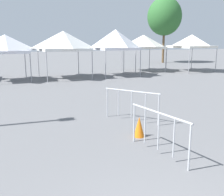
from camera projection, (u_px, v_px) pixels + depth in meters
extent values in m
cylinder|color=#9E9EA3|center=(31.00, 67.00, 17.72)|extent=(0.06, 0.06, 2.11)
cylinder|color=#9E9EA3|center=(25.00, 64.00, 20.17)|extent=(0.06, 0.06, 2.11)
pyramid|color=white|center=(5.00, 42.00, 18.05)|extent=(2.96, 2.96, 1.04)
cube|color=white|center=(6.00, 52.00, 18.18)|extent=(2.93, 2.93, 0.20)
cylinder|color=#9E9EA3|center=(47.00, 66.00, 17.72)|extent=(0.06, 0.06, 2.22)
cylinder|color=#9E9EA3|center=(92.00, 64.00, 19.04)|extent=(0.06, 0.06, 2.22)
cylinder|color=#9E9EA3|center=(38.00, 62.00, 20.58)|extent=(0.06, 0.06, 2.22)
cylinder|color=#9E9EA3|center=(78.00, 61.00, 21.90)|extent=(0.06, 0.06, 2.22)
pyramid|color=white|center=(63.00, 40.00, 19.45)|extent=(3.46, 3.46, 1.21)
cube|color=white|center=(64.00, 49.00, 19.60)|extent=(3.43, 3.43, 0.20)
cylinder|color=#9E9EA3|center=(106.00, 64.00, 19.37)|extent=(0.06, 0.06, 2.24)
cylinder|color=#9E9EA3|center=(140.00, 62.00, 20.50)|extent=(0.06, 0.06, 2.24)
cylinder|color=#9E9EA3|center=(92.00, 61.00, 21.95)|extent=(0.06, 0.06, 2.24)
cylinder|color=#9E9EA3|center=(124.00, 60.00, 23.08)|extent=(0.06, 0.06, 2.24)
pyramid|color=white|center=(116.00, 38.00, 20.85)|extent=(3.05, 3.05, 1.36)
cube|color=white|center=(116.00, 49.00, 21.01)|extent=(3.02, 3.02, 0.20)
cylinder|color=#9E9EA3|center=(136.00, 60.00, 22.57)|extent=(0.06, 0.06, 2.23)
cylinder|color=#9E9EA3|center=(166.00, 60.00, 23.61)|extent=(0.06, 0.06, 2.23)
cylinder|color=#9E9EA3|center=(122.00, 58.00, 25.27)|extent=(0.06, 0.06, 2.23)
cylinder|color=#9E9EA3|center=(149.00, 58.00, 26.32)|extent=(0.06, 0.06, 2.23)
pyramid|color=white|center=(144.00, 41.00, 24.10)|extent=(3.22, 3.22, 1.02)
cube|color=white|center=(143.00, 48.00, 24.23)|extent=(3.19, 3.19, 0.20)
cylinder|color=#9E9EA3|center=(189.00, 60.00, 22.34)|extent=(0.06, 0.06, 2.31)
cylinder|color=#9E9EA3|center=(216.00, 59.00, 23.66)|extent=(0.06, 0.06, 2.31)
cylinder|color=#9E9EA3|center=(166.00, 58.00, 25.05)|extent=(0.06, 0.06, 2.31)
cylinder|color=#9E9EA3|center=(192.00, 57.00, 26.37)|extent=(0.06, 0.06, 2.31)
pyramid|color=white|center=(192.00, 40.00, 24.01)|extent=(3.38, 3.38, 0.97)
cube|color=white|center=(191.00, 47.00, 24.13)|extent=(3.35, 3.35, 0.20)
cylinder|color=brown|center=(163.00, 47.00, 33.71)|extent=(0.28, 0.28, 3.99)
ellipsoid|color=#2D662D|center=(165.00, 16.00, 32.94)|extent=(4.21, 4.21, 4.63)
cylinder|color=#B7BABF|center=(159.00, 113.00, 6.38)|extent=(0.34, 2.09, 0.05)
cylinder|color=#B7BABF|center=(190.00, 148.00, 5.66)|extent=(0.04, 0.04, 1.05)
cylinder|color=#B7BABF|center=(134.00, 123.00, 7.33)|extent=(0.04, 0.04, 1.05)
cylinder|color=#B7BABF|center=(174.00, 138.00, 6.04)|extent=(0.04, 0.04, 0.92)
cylinder|color=#B7BABF|center=(158.00, 132.00, 6.48)|extent=(0.04, 0.04, 0.92)
cylinder|color=#B7BABF|center=(145.00, 126.00, 6.92)|extent=(0.04, 0.04, 0.92)
cylinder|color=#B7BABF|center=(132.00, 91.00, 9.14)|extent=(1.23, 1.76, 0.05)
cylinder|color=#B7BABF|center=(159.00, 110.00, 8.73)|extent=(0.04, 0.04, 1.05)
cylinder|color=#B7BABF|center=(107.00, 103.00, 9.77)|extent=(0.04, 0.04, 1.05)
cylinder|color=#B7BABF|center=(145.00, 107.00, 8.96)|extent=(0.04, 0.04, 0.92)
cylinder|color=#B7BABF|center=(132.00, 105.00, 9.23)|extent=(0.04, 0.04, 0.92)
cylinder|color=#B7BABF|center=(118.00, 103.00, 9.51)|extent=(0.04, 0.04, 0.92)
cone|color=orange|center=(139.00, 127.00, 7.75)|extent=(0.32, 0.32, 0.60)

